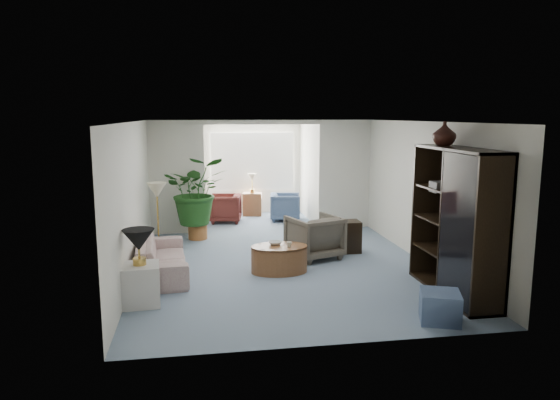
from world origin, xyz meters
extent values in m
plane|color=#859CAF|center=(0.00, 0.00, 0.00)|extent=(6.00, 6.00, 0.00)
plane|color=#859CAF|center=(0.00, 4.10, 0.00)|extent=(2.60, 2.60, 0.00)
cube|color=silver|center=(-1.90, 3.00, 1.25)|extent=(1.20, 0.12, 2.50)
cube|color=silver|center=(1.90, 3.00, 1.25)|extent=(1.20, 0.12, 2.50)
cube|color=silver|center=(0.00, 3.00, 2.45)|extent=(2.60, 0.12, 0.10)
cube|color=white|center=(0.00, 5.18, 1.40)|extent=(2.20, 0.02, 1.50)
cube|color=white|center=(0.00, 5.15, 1.40)|extent=(2.20, 0.02, 1.50)
cube|color=beige|center=(2.46, -0.10, 1.70)|extent=(0.04, 0.50, 0.40)
imported|color=beige|center=(-2.08, 0.03, 0.29)|extent=(0.93, 2.06, 0.59)
cube|color=silver|center=(-2.28, -1.32, 0.28)|extent=(0.56, 0.56, 0.57)
cone|color=black|center=(-2.28, -1.32, 0.92)|extent=(0.44, 0.44, 0.30)
cone|color=beige|center=(-2.20, 1.16, 1.25)|extent=(0.36, 0.36, 0.28)
cylinder|color=brown|center=(-0.14, -0.16, 0.23)|extent=(1.06, 1.06, 0.45)
imported|color=beige|center=(-0.19, -0.06, 0.48)|extent=(0.26, 0.26, 0.06)
imported|color=beige|center=(0.01, -0.26, 0.49)|extent=(0.10, 0.10, 0.09)
imported|color=#60584C|center=(0.64, 0.60, 0.40)|extent=(1.09, 1.10, 0.79)
cube|color=black|center=(1.34, 0.90, 0.30)|extent=(0.51, 0.41, 0.61)
cube|color=black|center=(2.23, -1.60, 1.08)|extent=(0.52, 1.94, 2.15)
imported|color=#321610|center=(2.23, -1.10, 2.33)|extent=(0.35, 0.35, 0.36)
cube|color=slate|center=(1.56, -2.55, 0.19)|extent=(0.62, 0.62, 0.39)
cylinder|color=#9B5C2D|center=(-1.48, 2.42, 0.16)|extent=(0.40, 0.40, 0.32)
imported|color=#1F4E1B|center=(-1.48, 2.42, 1.04)|extent=(1.30, 1.13, 1.44)
imported|color=slate|center=(0.70, 4.07, 0.34)|extent=(0.85, 0.83, 0.67)
imported|color=#57241D|center=(-0.80, 4.07, 0.34)|extent=(0.87, 0.85, 0.69)
cube|color=brown|center=(-0.05, 4.82, 0.30)|extent=(0.54, 0.45, 0.60)
cube|color=#2B2925|center=(2.18, -2.04, 0.64)|extent=(0.30, 0.26, 0.16)
cube|color=#43413E|center=(2.18, -1.81, 1.09)|extent=(0.30, 0.26, 0.16)
cube|color=#4B4846|center=(2.18, -1.21, 1.54)|extent=(0.30, 0.26, 0.16)
camera|label=1|loc=(-1.46, -8.38, 2.62)|focal=32.96mm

